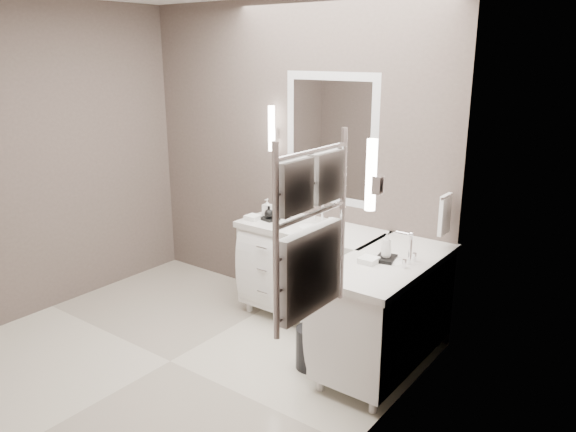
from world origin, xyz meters
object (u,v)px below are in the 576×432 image
Objects in this scene: waste_bin at (311,348)px; towel_ladder at (311,241)px; vanity_right at (386,307)px; vanity_back at (311,267)px.

towel_ladder is at bearing -56.26° from waste_bin.
vanity_right reaches higher than waste_bin.
towel_ladder reaches higher than vanity_right.
vanity_back is 0.86m from waste_bin.
towel_ladder is at bearing -80.16° from vanity_right.
vanity_right is at bearing -20.38° from vanity_back.
waste_bin is at bearing 123.74° from towel_ladder.
waste_bin is (0.45, -0.65, -0.33)m from vanity_back.
vanity_right is 1.60m from towel_ladder.
waste_bin is at bearing -142.49° from vanity_right.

